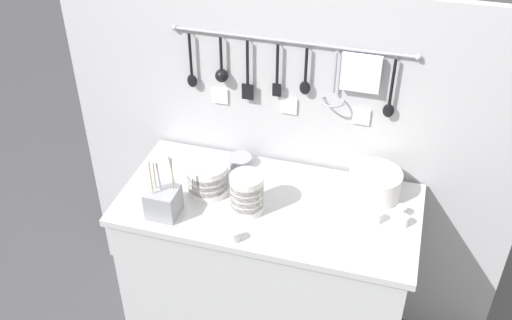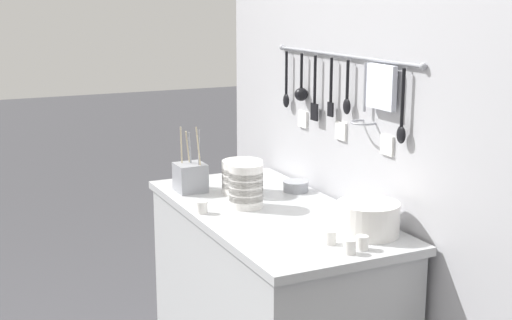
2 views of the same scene
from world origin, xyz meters
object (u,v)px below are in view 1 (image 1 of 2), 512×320
Objects in this scene: cup_edge_far at (376,217)px; bowl_stack_nested_right at (247,193)px; cup_front_left at (401,211)px; cup_beside_plates at (403,221)px; cutlery_caddy at (163,202)px; plate_stack at (375,184)px; cup_front_right at (234,236)px; bowl_stack_tall_left at (208,177)px; steel_mixing_bowl at (240,161)px.

bowl_stack_nested_right is at bearing -171.86° from cup_edge_far.
cup_beside_plates is (0.01, -0.06, 0.00)m from cup_front_left.
bowl_stack_nested_right is 0.33m from cutlery_caddy.
plate_stack reaches higher than cup_beside_plates.
cup_front_right is at bearing -12.70° from cutlery_caddy.
cup_edge_far is at bearing -175.30° from cup_beside_plates.
bowl_stack_tall_left is at bearing 179.70° from cup_edge_far.
steel_mixing_bowl is 0.65m from cup_edge_far.
cup_front_right is (0.31, -0.07, -0.04)m from cutlery_caddy.
steel_mixing_bowl is at bearing 64.35° from cutlery_caddy.
cup_front_left is (0.12, -0.10, -0.03)m from plate_stack.
cutlery_caddy is 0.93m from cup_beside_plates.
cup_beside_plates is at bearing 0.34° from bowl_stack_tall_left.
cup_front_right is (-0.58, -0.32, 0.00)m from cup_front_left.
steel_mixing_bowl is 2.31× the size of cup_beside_plates.
bowl_stack_nested_right is at bearing 20.04° from cutlery_caddy.
bowl_stack_tall_left is 3.70× the size of cup_beside_plates.
bowl_stack_nested_right reaches higher than steel_mixing_bowl.
bowl_stack_nested_right is 3.73× the size of cup_edge_far.
bowl_stack_tall_left is 0.20m from bowl_stack_nested_right.
cup_edge_far is at bearing -79.42° from plate_stack.
plate_stack is 0.85m from cutlery_caddy.
cup_edge_far is (0.62, -0.21, 0.00)m from steel_mixing_bowl.
bowl_stack_tall_left reaches higher than cup_edge_far.
cup_edge_far is at bearing -143.56° from cup_front_left.
cup_beside_plates is 0.10m from cup_edge_far.
cutlery_caddy reaches higher than cup_beside_plates.
steel_mixing_bowl is at bearing 70.91° from bowl_stack_tall_left.
cup_front_left is 1.00× the size of cup_edge_far.
bowl_stack_tall_left is 1.60× the size of steel_mixing_bowl.
cutlery_caddy reaches higher than cup_edge_far.
bowl_stack_nested_right is at bearing 91.78° from cup_front_right.
bowl_stack_nested_right is 0.62× the size of cutlery_caddy.
steel_mixing_bowl is (0.07, 0.21, -0.05)m from bowl_stack_tall_left.
plate_stack is at bearing 42.08° from cup_front_right.
cup_front_left is (0.89, 0.25, -0.04)m from cutlery_caddy.
bowl_stack_nested_right is 0.61m from cup_beside_plates.
bowl_stack_tall_left is at bearing 57.89° from cutlery_caddy.
bowl_stack_nested_right is at bearing -21.77° from bowl_stack_tall_left.
cutlery_caddy reaches higher than cup_front_left.
plate_stack reaches higher than cup_front_right.
bowl_stack_tall_left is 3.70× the size of cup_front_right.
bowl_stack_tall_left is 0.78m from cup_front_left.
bowl_stack_nested_right is (0.19, -0.08, 0.02)m from bowl_stack_tall_left.
cup_beside_plates is at bearing -75.92° from cup_front_left.
plate_stack is (0.66, 0.16, -0.01)m from bowl_stack_tall_left.
plate_stack is 0.78× the size of cutlery_caddy.
cup_front_left is at bearing 36.44° from cup_edge_far.
steel_mixing_bowl is 2.31× the size of cup_edge_far.
steel_mixing_bowl is at bearing 175.79° from plate_stack.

